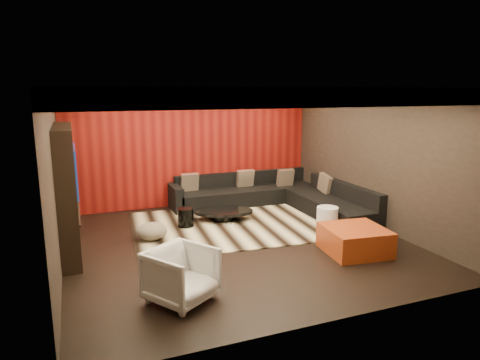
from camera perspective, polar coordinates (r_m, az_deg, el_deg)
name	(u,v)px	position (r m, az deg, el deg)	size (l,w,h in m)	color
floor	(237,243)	(8.02, -0.42, -8.42)	(6.00, 6.00, 0.02)	black
ceiling	(237,88)	(7.52, -0.46, 12.17)	(6.00, 6.00, 0.02)	silver
wall_back	(192,148)	(10.48, -6.40, 4.26)	(6.00, 0.02, 2.80)	black
wall_left	(54,181)	(7.16, -23.55, -0.16)	(0.02, 6.00, 2.80)	black
wall_right	(374,159)	(9.15, 17.44, 2.70)	(0.02, 6.00, 2.80)	black
red_feature_wall	(193,148)	(10.44, -6.34, 4.23)	(5.98, 0.05, 2.78)	#6B0C0A
soffit_back	(194,94)	(10.09, -6.09, 11.33)	(6.00, 0.60, 0.22)	silver
soffit_front	(321,97)	(5.10, 10.73, 10.81)	(6.00, 0.60, 0.22)	silver
soffit_left	(69,96)	(7.02, -21.86, 10.39)	(0.60, 4.80, 0.22)	silver
soffit_right	(365,95)	(8.86, 16.37, 10.87)	(0.60, 4.80, 0.22)	silver
cove_back	(199,98)	(9.76, -5.54, 10.80)	(4.80, 0.08, 0.04)	#FFD899
cove_front	(306,104)	(5.39, 8.75, 9.96)	(4.80, 0.08, 0.04)	#FFD899
cove_left	(93,102)	(7.03, -19.00, 9.86)	(0.08, 4.80, 0.04)	#FFD899
cove_right	(351,99)	(8.66, 14.53, 10.37)	(0.08, 4.80, 0.04)	#FFD899
tv_surround	(67,191)	(7.80, -22.08, -1.38)	(0.30, 2.00, 2.20)	black
tv_screen	(75,170)	(7.73, -21.09, 1.24)	(0.04, 1.30, 0.80)	black
tv_shelf	(79,213)	(7.89, -20.69, -4.12)	(0.04, 1.60, 0.04)	black
rug	(230,225)	(9.00, -1.35, -6.00)	(4.00, 3.00, 0.02)	beige
coffee_table	(223,215)	(9.30, -2.22, -4.66)	(1.28, 1.28, 0.22)	black
drum_stool	(186,217)	(8.89, -7.26, -4.95)	(0.33, 0.33, 0.39)	black
striped_pouf	(152,231)	(8.25, -11.69, -6.69)	(0.57, 0.57, 0.32)	beige
white_side_table	(327,220)	(8.65, 11.54, -5.24)	(0.42, 0.42, 0.52)	silver
orange_ottoman	(355,240)	(7.75, 15.04, -7.73)	(1.00, 1.00, 0.45)	#914712
armchair	(181,275)	(5.85, -7.82, -12.47)	(0.78, 0.80, 0.73)	silver
sectional_sofa	(276,198)	(10.24, 4.88, -2.37)	(3.65, 3.50, 0.75)	black
throw_pillows	(261,180)	(10.45, 2.85, -0.04)	(3.20, 1.69, 0.50)	tan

